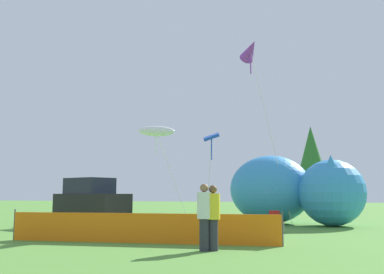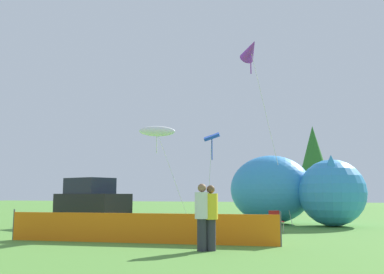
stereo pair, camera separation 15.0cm
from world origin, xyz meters
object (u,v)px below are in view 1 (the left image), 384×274
(kite_white_ghost, at_px, (156,131))
(spectator_in_white_shirt, at_px, (204,214))
(parked_car, at_px, (91,203))
(spectator_in_green_shirt, at_px, (213,215))
(kite_purple_delta, at_px, (251,51))
(inflatable_cat, at_px, (290,192))
(folding_chair, at_px, (276,219))
(kite_blue_box, at_px, (211,138))

(kite_white_ghost, bearing_deg, spectator_in_white_shirt, -62.29)
(parked_car, bearing_deg, spectator_in_green_shirt, -19.51)
(spectator_in_white_shirt, distance_m, kite_purple_delta, 12.86)
(inflatable_cat, relative_size, spectator_in_green_shirt, 4.08)
(folding_chair, xyz_separation_m, spectator_in_green_shirt, (-1.09, -6.23, 0.47))
(parked_car, distance_m, folding_chair, 8.89)
(folding_chair, height_order, kite_purple_delta, kite_purple_delta)
(folding_chair, height_order, inflatable_cat, inflatable_cat)
(spectator_in_green_shirt, relative_size, kite_white_ghost, 0.32)
(inflatable_cat, xyz_separation_m, spectator_in_green_shirt, (-1.34, -10.94, -0.67))
(inflatable_cat, bearing_deg, spectator_in_green_shirt, -77.59)
(kite_white_ghost, distance_m, kite_blue_box, 3.31)
(spectator_in_green_shirt, relative_size, kite_purple_delta, 0.19)
(folding_chair, distance_m, kite_blue_box, 7.79)
(spectator_in_green_shirt, xyz_separation_m, kite_purple_delta, (-0.39, 9.93, 8.05))
(folding_chair, distance_m, kite_white_ghost, 10.01)
(kite_blue_box, bearing_deg, kite_white_ghost, -176.88)
(kite_blue_box, bearing_deg, kite_purple_delta, -30.85)
(inflatable_cat, distance_m, kite_purple_delta, 7.66)
(parked_car, distance_m, kite_white_ghost, 6.25)
(inflatable_cat, bearing_deg, kite_blue_box, -167.39)
(kite_blue_box, distance_m, kite_purple_delta, 5.28)
(inflatable_cat, height_order, spectator_in_white_shirt, inflatable_cat)
(kite_white_ghost, height_order, kite_purple_delta, kite_purple_delta)
(folding_chair, bearing_deg, inflatable_cat, 146.68)
(spectator_in_white_shirt, xyz_separation_m, kite_purple_delta, (-0.17, 10.04, 8.03))
(parked_car, height_order, folding_chair, parked_car)
(spectator_in_white_shirt, height_order, kite_purple_delta, kite_purple_delta)
(spectator_in_white_shirt, relative_size, kite_white_ghost, 0.33)
(parked_car, distance_m, spectator_in_green_shirt, 10.30)
(inflatable_cat, distance_m, kite_white_ghost, 8.33)
(parked_car, relative_size, kite_purple_delta, 0.44)
(spectator_in_green_shirt, distance_m, kite_white_ghost, 13.53)
(spectator_in_white_shirt, distance_m, kite_white_ghost, 13.52)
(folding_chair, bearing_deg, kite_white_ghost, -154.89)
(inflatable_cat, xyz_separation_m, kite_purple_delta, (-1.73, -1.01, 7.39))
(parked_car, xyz_separation_m, spectator_in_green_shirt, (7.77, -6.77, -0.14))
(parked_car, bearing_deg, kite_purple_delta, 44.74)
(folding_chair, bearing_deg, kite_purple_delta, 171.55)
(spectator_in_green_shirt, bearing_deg, kite_purple_delta, 92.27)
(folding_chair, xyz_separation_m, kite_blue_box, (-4.02, 5.22, 4.15))
(folding_chair, distance_m, spectator_in_green_shirt, 6.34)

